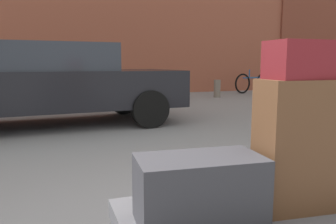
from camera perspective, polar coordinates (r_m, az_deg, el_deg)
suitcase_brown_rear_left at (r=1.84m, az=21.14°, el=-5.27°), size 0.42×0.27×0.67m
duffel_bag_charcoal_front_right at (r=1.64m, az=5.41°, el=-12.94°), size 0.62×0.36×0.32m
duffel_bag_maroon_topmost_pile at (r=1.80m, az=21.86°, el=8.18°), size 0.35×0.21×0.19m
parked_car at (r=6.19m, az=-18.97°, el=4.80°), size 4.41×2.14×1.42m
bicycle_leaning at (r=12.78m, az=14.24°, el=4.83°), size 1.73×0.43×0.96m
bollard_kerb_near at (r=10.35m, az=1.83°, el=3.82°), size 0.22×0.22×0.56m
bollard_kerb_mid at (r=10.89m, az=8.33°, el=3.96°), size 0.22×0.22×0.56m
bollard_kerb_far at (r=11.73m, az=15.39°, el=4.05°), size 0.22×0.22×0.56m
bollard_corner at (r=12.86m, az=22.15°, el=4.09°), size 0.22×0.22×0.56m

